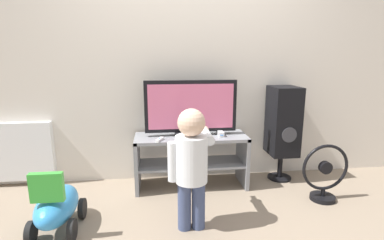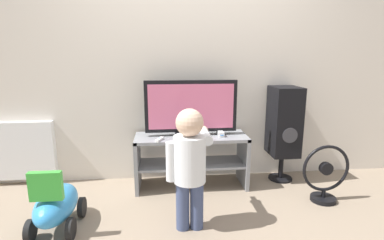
{
  "view_description": "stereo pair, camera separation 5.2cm",
  "coord_description": "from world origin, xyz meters",
  "px_view_note": "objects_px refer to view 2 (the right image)",
  "views": [
    {
      "loc": [
        -0.33,
        -2.65,
        1.33
      ],
      "look_at": [
        0.0,
        0.12,
        0.71
      ],
      "focal_mm": 28.0,
      "sensor_mm": 36.0,
      "label": 1
    },
    {
      "loc": [
        -0.27,
        -2.65,
        1.33
      ],
      "look_at": [
        0.0,
        0.12,
        0.71
      ],
      "focal_mm": 28.0,
      "sensor_mm": 36.0,
      "label": 2
    }
  ],
  "objects_px": {
    "ride_on_toy": "(56,205)",
    "radiator": "(11,151)",
    "television": "(191,109)",
    "remote_primary": "(160,139)",
    "game_console": "(220,133)",
    "speaker_tower": "(284,123)",
    "child": "(190,160)",
    "floor_fan": "(325,176)"
  },
  "relations": [
    {
      "from": "ride_on_toy",
      "to": "radiator",
      "type": "distance_m",
      "value": 1.15
    },
    {
      "from": "ride_on_toy",
      "to": "television",
      "type": "bearing_deg",
      "value": 32.01
    },
    {
      "from": "television",
      "to": "remote_primary",
      "type": "bearing_deg",
      "value": -153.19
    },
    {
      "from": "television",
      "to": "game_console",
      "type": "bearing_deg",
      "value": -4.2
    },
    {
      "from": "television",
      "to": "speaker_tower",
      "type": "relative_size",
      "value": 0.9
    },
    {
      "from": "television",
      "to": "remote_primary",
      "type": "relative_size",
      "value": 6.82
    },
    {
      "from": "speaker_tower",
      "to": "ride_on_toy",
      "type": "relative_size",
      "value": 1.75
    },
    {
      "from": "television",
      "to": "game_console",
      "type": "height_order",
      "value": "television"
    },
    {
      "from": "television",
      "to": "child",
      "type": "distance_m",
      "value": 0.81
    },
    {
      "from": "remote_primary",
      "to": "game_console",
      "type": "bearing_deg",
      "value": 12.75
    },
    {
      "from": "television",
      "to": "child",
      "type": "xyz_separation_m",
      "value": [
        -0.08,
        -0.77,
        -0.24
      ]
    },
    {
      "from": "speaker_tower",
      "to": "radiator",
      "type": "height_order",
      "value": "speaker_tower"
    },
    {
      "from": "game_console",
      "to": "child",
      "type": "bearing_deg",
      "value": -116.4
    },
    {
      "from": "child",
      "to": "ride_on_toy",
      "type": "xyz_separation_m",
      "value": [
        -1.02,
        0.08,
        -0.36
      ]
    },
    {
      "from": "television",
      "to": "child",
      "type": "relative_size",
      "value": 0.95
    },
    {
      "from": "child",
      "to": "ride_on_toy",
      "type": "bearing_deg",
      "value": 175.4
    },
    {
      "from": "ride_on_toy",
      "to": "radiator",
      "type": "relative_size",
      "value": 0.66
    },
    {
      "from": "television",
      "to": "floor_fan",
      "type": "height_order",
      "value": "television"
    },
    {
      "from": "game_console",
      "to": "ride_on_toy",
      "type": "height_order",
      "value": "game_console"
    },
    {
      "from": "game_console",
      "to": "radiator",
      "type": "distance_m",
      "value": 2.14
    },
    {
      "from": "television",
      "to": "floor_fan",
      "type": "relative_size",
      "value": 1.68
    },
    {
      "from": "game_console",
      "to": "child",
      "type": "relative_size",
      "value": 0.21
    },
    {
      "from": "game_console",
      "to": "child",
      "type": "xyz_separation_m",
      "value": [
        -0.37,
        -0.75,
        0.0
      ]
    },
    {
      "from": "television",
      "to": "speaker_tower",
      "type": "distance_m",
      "value": 0.99
    },
    {
      "from": "floor_fan",
      "to": "ride_on_toy",
      "type": "relative_size",
      "value": 0.94
    },
    {
      "from": "game_console",
      "to": "child",
      "type": "distance_m",
      "value": 0.84
    },
    {
      "from": "television",
      "to": "speaker_tower",
      "type": "bearing_deg",
      "value": 2.81
    },
    {
      "from": "ride_on_toy",
      "to": "child",
      "type": "bearing_deg",
      "value": -4.6
    },
    {
      "from": "child",
      "to": "speaker_tower",
      "type": "height_order",
      "value": "speaker_tower"
    },
    {
      "from": "ride_on_toy",
      "to": "speaker_tower",
      "type": "bearing_deg",
      "value": 19.53
    },
    {
      "from": "child",
      "to": "radiator",
      "type": "height_order",
      "value": "child"
    },
    {
      "from": "television",
      "to": "floor_fan",
      "type": "distance_m",
      "value": 1.39
    },
    {
      "from": "speaker_tower",
      "to": "ride_on_toy",
      "type": "height_order",
      "value": "speaker_tower"
    },
    {
      "from": "television",
      "to": "ride_on_toy",
      "type": "distance_m",
      "value": 1.43
    },
    {
      "from": "television",
      "to": "speaker_tower",
      "type": "xyz_separation_m",
      "value": [
        0.98,
        0.05,
        -0.18
      ]
    },
    {
      "from": "game_console",
      "to": "radiator",
      "type": "height_order",
      "value": "radiator"
    },
    {
      "from": "child",
      "to": "speaker_tower",
      "type": "xyz_separation_m",
      "value": [
        1.06,
        0.82,
        0.07
      ]
    },
    {
      "from": "floor_fan",
      "to": "television",
      "type": "bearing_deg",
      "value": 158.4
    },
    {
      "from": "remote_primary",
      "to": "ride_on_toy",
      "type": "distance_m",
      "value": 1.01
    },
    {
      "from": "game_console",
      "to": "floor_fan",
      "type": "distance_m",
      "value": 1.04
    },
    {
      "from": "floor_fan",
      "to": "ride_on_toy",
      "type": "distance_m",
      "value": 2.29
    },
    {
      "from": "ride_on_toy",
      "to": "remote_primary",
      "type": "bearing_deg",
      "value": 33.91
    }
  ]
}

